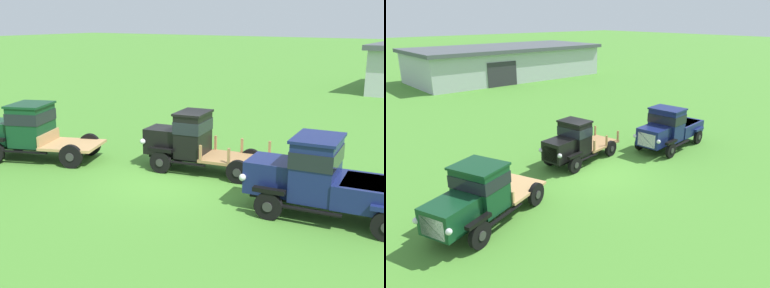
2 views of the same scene
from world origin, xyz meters
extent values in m
plane|color=#47842D|center=(0.00, 0.00, 0.00)|extent=(240.00, 240.00, 0.00)
cylinder|color=black|center=(-7.28, -0.23, 0.44)|extent=(0.87, 0.48, 0.87)
cylinder|color=#2D2D2D|center=(-7.32, -0.14, 0.44)|extent=(0.29, 0.14, 0.30)
cylinder|color=black|center=(-3.77, -0.71, 0.44)|extent=(0.87, 0.48, 0.87)
cylinder|color=#2D2D2D|center=(-3.73, -0.80, 0.44)|extent=(0.29, 0.14, 0.30)
cylinder|color=black|center=(-4.42, 0.92, 0.44)|extent=(0.87, 0.48, 0.87)
cylinder|color=#2D2D2D|center=(-4.46, 1.01, 0.44)|extent=(0.29, 0.14, 0.30)
cube|color=black|center=(-5.65, -0.52, 0.52)|extent=(4.44, 2.53, 0.12)
cube|color=#0F381E|center=(-7.17, -1.13, 1.01)|extent=(1.86, 1.70, 0.86)
cube|color=black|center=(-7.28, -0.23, 0.92)|extent=(1.00, 0.56, 0.12)
cube|color=#0F381E|center=(-5.89, -0.62, 1.33)|extent=(1.72, 1.89, 1.50)
cube|color=black|center=(-5.89, -0.62, 1.66)|extent=(1.78, 1.94, 0.42)
cube|color=#0F381E|center=(-5.89, -0.62, 2.11)|extent=(1.86, 2.00, 0.08)
cube|color=black|center=(-5.46, -1.37, 0.50)|extent=(1.66, 0.77, 0.05)
cube|color=black|center=(-6.10, 0.23, 0.50)|extent=(1.66, 0.77, 0.05)
cube|color=tan|center=(-4.38, -0.01, 0.63)|extent=(2.55, 2.41, 0.10)
cube|color=tan|center=(-5.28, -0.37, 0.86)|extent=(0.69, 1.57, 0.44)
cylinder|color=black|center=(-0.72, 0.62, 0.39)|extent=(0.80, 0.30, 0.78)
cylinder|color=#2D2D2D|center=(-0.71, 0.52, 0.39)|extent=(0.28, 0.08, 0.27)
cylinder|color=black|center=(-0.98, 2.12, 0.39)|extent=(0.80, 0.30, 0.78)
cylinder|color=#2D2D2D|center=(-1.00, 2.22, 0.39)|extent=(0.28, 0.08, 0.27)
cylinder|color=black|center=(2.06, 1.09, 0.39)|extent=(0.80, 0.30, 0.78)
cylinder|color=#2D2D2D|center=(2.08, 1.00, 0.39)|extent=(0.28, 0.08, 0.27)
cylinder|color=black|center=(1.80, 2.60, 0.39)|extent=(0.80, 0.30, 0.78)
cylinder|color=#2D2D2D|center=(1.79, 2.69, 0.39)|extent=(0.28, 0.08, 0.27)
cube|color=black|center=(0.52, 1.60, 0.47)|extent=(4.15, 1.51, 0.12)
cube|color=black|center=(-1.04, 1.34, 0.99)|extent=(1.42, 1.26, 0.91)
cube|color=silver|center=(-1.63, 1.23, 0.94)|extent=(0.20, 0.84, 0.69)
sphere|color=silver|center=(-1.54, 0.67, 1.01)|extent=(0.20, 0.20, 0.20)
sphere|color=silver|center=(-1.74, 1.80, 1.01)|extent=(0.20, 0.20, 0.20)
cube|color=black|center=(-0.72, 0.62, 0.83)|extent=(0.92, 0.35, 0.12)
cube|color=black|center=(-0.98, 2.12, 0.83)|extent=(0.92, 0.35, 0.12)
cube|color=black|center=(0.05, 1.52, 1.29)|extent=(1.15, 1.48, 1.51)
cube|color=black|center=(0.05, 1.52, 1.63)|extent=(1.19, 1.52, 0.42)
cube|color=black|center=(0.05, 1.52, 2.08)|extent=(1.25, 1.56, 0.08)
cube|color=black|center=(0.26, 0.80, 0.45)|extent=(1.32, 0.36, 0.05)
cube|color=black|center=(0.01, 2.27, 0.45)|extent=(1.32, 0.36, 0.05)
cube|color=#9E7547|center=(1.60, 1.79, 0.58)|extent=(2.45, 1.88, 0.10)
cube|color=#9E7547|center=(0.74, 0.91, 0.89)|extent=(0.09, 0.09, 0.52)
cube|color=#9E7547|center=(0.49, 2.33, 0.89)|extent=(0.09, 0.09, 0.52)
cube|color=#9E7547|center=(1.73, 1.08, 0.89)|extent=(0.09, 0.09, 0.52)
cube|color=#9E7547|center=(1.48, 2.50, 0.89)|extent=(0.09, 0.09, 0.52)
cube|color=#9E7547|center=(2.71, 1.25, 0.89)|extent=(0.09, 0.09, 0.52)
cube|color=#9E7547|center=(2.47, 2.67, 0.89)|extent=(0.09, 0.09, 0.52)
cylinder|color=black|center=(4.11, -1.06, 0.39)|extent=(0.78, 0.25, 0.77)
cylinder|color=#2D2D2D|center=(4.12, -1.15, 0.39)|extent=(0.27, 0.06, 0.27)
cylinder|color=black|center=(3.91, 0.74, 0.39)|extent=(0.78, 0.25, 0.77)
cylinder|color=#2D2D2D|center=(3.90, 0.84, 0.39)|extent=(0.27, 0.06, 0.27)
cube|color=black|center=(5.44, 0.00, 0.46)|extent=(4.32, 1.46, 0.12)
cube|color=#141E51|center=(3.81, -0.18, 0.98)|extent=(1.45, 1.41, 0.90)
cube|color=silver|center=(3.19, -0.25, 0.93)|extent=(0.17, 1.00, 0.68)
sphere|color=silver|center=(3.25, -0.93, 1.00)|extent=(0.20, 0.20, 0.20)
sphere|color=silver|center=(3.10, 0.42, 1.00)|extent=(0.20, 0.20, 0.20)
cube|color=black|center=(4.11, -1.06, 0.82)|extent=(0.90, 0.30, 0.12)
cube|color=black|center=(3.91, 0.74, 0.82)|extent=(0.90, 0.30, 0.12)
cube|color=#141E51|center=(5.02, -0.04, 1.33)|extent=(1.29, 1.71, 1.61)
cube|color=black|center=(5.02, -0.04, 1.69)|extent=(1.34, 1.75, 0.45)
cube|color=#141E51|center=(5.02, -0.04, 2.18)|extent=(1.41, 1.79, 0.08)
cube|color=black|center=(5.23, -0.91, 0.44)|extent=(1.57, 0.31, 0.05)
cube|color=black|center=(5.04, 0.85, 0.44)|extent=(1.57, 0.31, 0.05)
cube|color=#141E51|center=(6.65, 0.14, 0.85)|extent=(2.34, 1.90, 0.64)
cube|color=black|center=(6.65, 0.14, 1.14)|extent=(1.96, 1.61, 0.06)
camera|label=1|loc=(8.94, -12.30, 5.28)|focal=45.00mm
camera|label=2|loc=(-10.82, -11.21, 6.75)|focal=35.00mm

